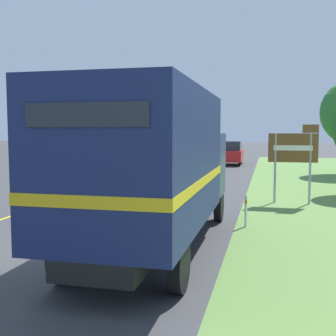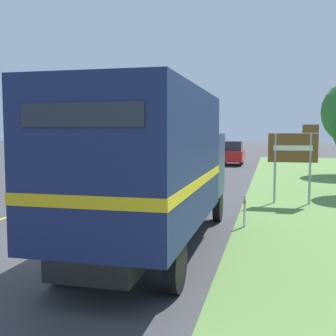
{
  "view_description": "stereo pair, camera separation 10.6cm",
  "coord_description": "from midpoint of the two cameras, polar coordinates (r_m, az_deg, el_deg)",
  "views": [
    {
      "loc": [
        4.6,
        -9.72,
        2.83
      ],
      "look_at": [
        0.3,
        8.37,
        1.2
      ],
      "focal_mm": 45.0,
      "sensor_mm": 36.0,
      "label": 1
    },
    {
      "loc": [
        4.71,
        -9.7,
        2.83
      ],
      "look_at": [
        0.3,
        8.37,
        1.2
      ],
      "focal_mm": 45.0,
      "sensor_mm": 36.0,
      "label": 2
    }
  ],
  "objects": [
    {
      "name": "ground_plane",
      "position": [
        11.14,
        -11.69,
        -9.82
      ],
      "size": [
        200.0,
        200.0,
        0.0
      ],
      "primitive_type": "plane",
      "color": "#3D3D3F"
    },
    {
      "name": "edge_line_yellow",
      "position": [
        22.79,
        -7.92,
        -2.17
      ],
      "size": [
        0.12,
        52.03,
        0.01
      ],
      "primitive_type": "cube",
      "color": "yellow",
      "rests_on": "ground"
    },
    {
      "name": "centre_dash_near",
      "position": [
        11.62,
        -10.51,
        -9.16
      ],
      "size": [
        0.12,
        2.6,
        0.01
      ],
      "primitive_type": "cube",
      "color": "white",
      "rests_on": "ground"
    },
    {
      "name": "centre_dash_mid_a",
      "position": [
        17.72,
        -1.71,
        -4.17
      ],
      "size": [
        0.12,
        2.6,
        0.01
      ],
      "primitive_type": "cube",
      "color": "white",
      "rests_on": "ground"
    },
    {
      "name": "centre_dash_mid_b",
      "position": [
        24.09,
        2.46,
        -1.74
      ],
      "size": [
        0.12,
        2.6,
        0.01
      ],
      "primitive_type": "cube",
      "color": "white",
      "rests_on": "ground"
    },
    {
      "name": "centre_dash_far",
      "position": [
        30.55,
        4.88,
        -0.32
      ],
      "size": [
        0.12,
        2.6,
        0.01
      ],
      "primitive_type": "cube",
      "color": "white",
      "rests_on": "ground"
    },
    {
      "name": "centre_dash_farthest",
      "position": [
        37.06,
        6.45,
        0.6
      ],
      "size": [
        0.12,
        2.6,
        0.01
      ],
      "primitive_type": "cube",
      "color": "white",
      "rests_on": "ground"
    },
    {
      "name": "horse_trailer_truck",
      "position": [
        9.79,
        -1.88,
        0.45
      ],
      "size": [
        2.59,
        8.15,
        3.71
      ],
      "color": "black",
      "rests_on": "ground"
    },
    {
      "name": "lead_car_white",
      "position": [
        27.23,
        0.13,
        0.96
      ],
      "size": [
        1.8,
        4.55,
        1.77
      ],
      "color": "black",
      "rests_on": "ground"
    },
    {
      "name": "lead_car_red_ahead",
      "position": [
        35.74,
        8.84,
        2.01
      ],
      "size": [
        1.8,
        3.89,
        2.0
      ],
      "color": "black",
      "rests_on": "ground"
    },
    {
      "name": "highway_sign",
      "position": [
        17.1,
        16.84,
        2.13
      ],
      "size": [
        1.88,
        0.09,
        3.09
      ],
      "color": "#9E9EA3",
      "rests_on": "ground"
    },
    {
      "name": "delineator_post",
      "position": [
        12.71,
        10.59,
        -5.62
      ],
      "size": [
        0.08,
        0.08,
        0.95
      ],
      "color": "white",
      "rests_on": "ground"
    }
  ]
}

